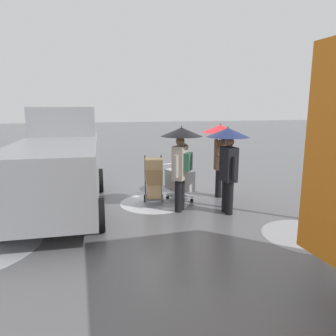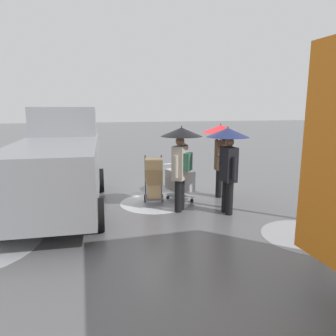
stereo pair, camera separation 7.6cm
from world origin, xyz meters
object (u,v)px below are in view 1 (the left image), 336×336
(hand_dolly_boxes, at_px, (154,179))
(pedestrian_pink_side, at_px, (181,149))
(pedestrian_black_side, at_px, (221,144))
(pedestrian_white_side, at_px, (228,150))
(cargo_van_parked_right, at_px, (59,163))
(shopping_cart_vendor, at_px, (180,181))
(street_lamp, at_px, (333,118))

(hand_dolly_boxes, distance_m, pedestrian_pink_side, 1.19)
(pedestrian_pink_side, height_order, pedestrian_black_side, same)
(hand_dolly_boxes, bearing_deg, pedestrian_white_side, 147.42)
(cargo_van_parked_right, bearing_deg, pedestrian_black_side, 178.17)
(pedestrian_black_side, bearing_deg, cargo_van_parked_right, -1.83)
(shopping_cart_vendor, bearing_deg, pedestrian_black_side, -176.46)
(pedestrian_white_side, bearing_deg, pedestrian_pink_side, -22.95)
(pedestrian_pink_side, distance_m, pedestrian_white_side, 1.14)
(shopping_cart_vendor, relative_size, hand_dolly_boxes, 0.77)
(cargo_van_parked_right, distance_m, pedestrian_black_side, 4.45)
(shopping_cart_vendor, height_order, street_lamp, street_lamp)
(shopping_cart_vendor, bearing_deg, cargo_van_parked_right, -3.94)
(pedestrian_pink_side, xyz_separation_m, street_lamp, (-2.93, 1.62, 0.80))
(pedestrian_pink_side, height_order, street_lamp, street_lamp)
(pedestrian_pink_side, distance_m, street_lamp, 3.45)
(pedestrian_white_side, height_order, street_lamp, street_lamp)
(hand_dolly_boxes, bearing_deg, street_lamp, 147.67)
(hand_dolly_boxes, relative_size, pedestrian_pink_side, 0.61)
(hand_dolly_boxes, bearing_deg, cargo_van_parked_right, -9.45)
(cargo_van_parked_right, height_order, pedestrian_white_side, cargo_van_parked_right)
(shopping_cart_vendor, relative_size, pedestrian_pink_side, 0.47)
(cargo_van_parked_right, height_order, street_lamp, street_lamp)
(pedestrian_black_side, distance_m, pedestrian_white_side, 1.36)
(pedestrian_pink_side, distance_m, pedestrian_black_side, 1.68)
(cargo_van_parked_right, distance_m, pedestrian_pink_side, 3.17)
(pedestrian_pink_side, relative_size, pedestrian_black_side, 1.00)
(hand_dolly_boxes, xyz_separation_m, pedestrian_black_side, (-2.02, -0.26, 0.86))
(pedestrian_pink_side, bearing_deg, cargo_van_parked_right, -18.46)
(cargo_van_parked_right, relative_size, pedestrian_pink_side, 2.52)
(street_lamp, bearing_deg, cargo_van_parked_right, -23.89)
(shopping_cart_vendor, height_order, pedestrian_white_side, pedestrian_white_side)
(pedestrian_pink_side, xyz_separation_m, pedestrian_white_side, (-1.05, 0.45, 0.01))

